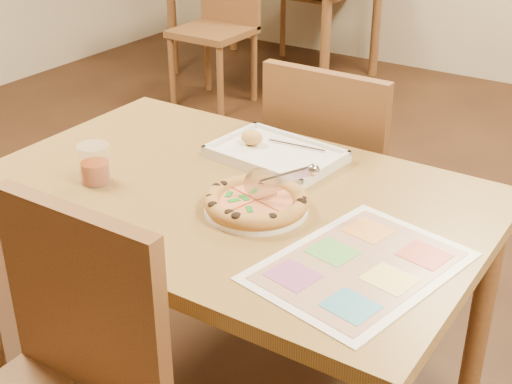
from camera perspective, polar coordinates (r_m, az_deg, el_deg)
The scene contains 10 objects.
dining_table at distance 1.85m, azimuth -2.21°, elevation -2.27°, with size 1.30×0.85×0.72m.
chair_near at distance 1.53m, azimuth -15.62°, elevation -13.75°, with size 0.42×0.42×0.47m.
chair_far at distance 2.35m, azimuth 6.31°, elevation 2.33°, with size 0.42×0.42×0.47m.
bg_chair_near at distance 4.44m, azimuth -2.77°, elevation 14.40°, with size 0.42×0.42×0.47m.
plate at distance 1.72m, azimuth 0.00°, elevation -1.29°, with size 0.25×0.25×0.01m, color white.
pizza at distance 1.70m, azimuth 0.01°, elevation -0.76°, with size 0.25×0.25×0.04m.
pizza_cutter at distance 1.67m, azimuth 1.79°, elevation 0.99°, with size 0.15×0.08×0.10m.
appetizer_tray at distance 1.99m, azimuth 1.44°, elevation 3.04°, with size 0.37×0.27×0.06m.
glass_tumbler at distance 1.88m, azimuth -12.77°, elevation 2.03°, with size 0.08×0.08×0.10m.
menu at distance 1.52m, azimuth 8.32°, elevation -5.86°, with size 0.32×0.45×0.01m, color silver.
Camera 1 is at (0.94, -1.31, 1.54)m, focal length 50.00 mm.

